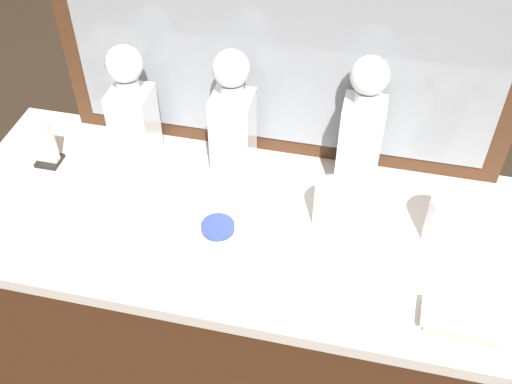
{
  "coord_description": "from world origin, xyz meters",
  "views": [
    {
      "loc": [
        0.18,
        -0.8,
        1.73
      ],
      "look_at": [
        0.0,
        0.0,
        0.93
      ],
      "focal_mm": 42.62,
      "sensor_mm": 36.0,
      "label": 1
    }
  ],
  "objects_px": {
    "napkin_holder": "(45,146)",
    "silver_brush_front": "(463,322)",
    "crystal_tumbler_center": "(332,208)",
    "porcelain_dish": "(218,227)",
    "crystal_decanter_rear": "(233,128)",
    "crystal_decanter_front": "(133,117)",
    "crystal_tumbler_rear": "(447,221)",
    "crystal_decanter_left": "(360,138)"
  },
  "relations": [
    {
      "from": "porcelain_dish",
      "to": "napkin_holder",
      "type": "bearing_deg",
      "value": 165.0
    },
    {
      "from": "crystal_decanter_left",
      "to": "silver_brush_front",
      "type": "distance_m",
      "value": 0.4
    },
    {
      "from": "crystal_decanter_left",
      "to": "silver_brush_front",
      "type": "relative_size",
      "value": 2.11
    },
    {
      "from": "crystal_decanter_left",
      "to": "crystal_tumbler_rear",
      "type": "xyz_separation_m",
      "value": [
        0.18,
        -0.12,
        -0.07
      ]
    },
    {
      "from": "silver_brush_front",
      "to": "crystal_decanter_left",
      "type": "bearing_deg",
      "value": 124.65
    },
    {
      "from": "crystal_tumbler_center",
      "to": "porcelain_dish",
      "type": "bearing_deg",
      "value": -163.33
    },
    {
      "from": "crystal_decanter_rear",
      "to": "porcelain_dish",
      "type": "distance_m",
      "value": 0.21
    },
    {
      "from": "crystal_tumbler_center",
      "to": "silver_brush_front",
      "type": "bearing_deg",
      "value": -36.86
    },
    {
      "from": "crystal_decanter_left",
      "to": "crystal_decanter_front",
      "type": "xyz_separation_m",
      "value": [
        -0.47,
        -0.02,
        -0.01
      ]
    },
    {
      "from": "porcelain_dish",
      "to": "crystal_decanter_left",
      "type": "bearing_deg",
      "value": 37.97
    },
    {
      "from": "crystal_tumbler_rear",
      "to": "silver_brush_front",
      "type": "distance_m",
      "value": 0.2
    },
    {
      "from": "silver_brush_front",
      "to": "napkin_holder",
      "type": "distance_m",
      "value": 0.91
    },
    {
      "from": "crystal_tumbler_center",
      "to": "crystal_tumbler_rear",
      "type": "bearing_deg",
      "value": 1.74
    },
    {
      "from": "crystal_decanter_rear",
      "to": "crystal_tumbler_center",
      "type": "height_order",
      "value": "crystal_decanter_rear"
    },
    {
      "from": "crystal_decanter_rear",
      "to": "porcelain_dish",
      "type": "bearing_deg",
      "value": -86.67
    },
    {
      "from": "napkin_holder",
      "to": "crystal_tumbler_rear",
      "type": "bearing_deg",
      "value": -2.74
    },
    {
      "from": "crystal_decanter_front",
      "to": "crystal_tumbler_center",
      "type": "bearing_deg",
      "value": -13.53
    },
    {
      "from": "napkin_holder",
      "to": "porcelain_dish",
      "type": "bearing_deg",
      "value": -15.0
    },
    {
      "from": "crystal_tumbler_center",
      "to": "porcelain_dish",
      "type": "distance_m",
      "value": 0.23
    },
    {
      "from": "porcelain_dish",
      "to": "napkin_holder",
      "type": "xyz_separation_m",
      "value": [
        -0.41,
        0.11,
        0.04
      ]
    },
    {
      "from": "silver_brush_front",
      "to": "napkin_holder",
      "type": "bearing_deg",
      "value": 165.06
    },
    {
      "from": "silver_brush_front",
      "to": "porcelain_dish",
      "type": "bearing_deg",
      "value": 165.12
    },
    {
      "from": "crystal_tumbler_rear",
      "to": "napkin_holder",
      "type": "xyz_separation_m",
      "value": [
        -0.84,
        0.04,
        -0.0
      ]
    },
    {
      "from": "crystal_decanter_front",
      "to": "crystal_tumbler_rear",
      "type": "xyz_separation_m",
      "value": [
        0.65,
        -0.1,
        -0.06
      ]
    },
    {
      "from": "crystal_decanter_left",
      "to": "crystal_decanter_rear",
      "type": "distance_m",
      "value": 0.26
    },
    {
      "from": "crystal_decanter_rear",
      "to": "crystal_tumbler_center",
      "type": "distance_m",
      "value": 0.26
    },
    {
      "from": "crystal_decanter_front",
      "to": "napkin_holder",
      "type": "distance_m",
      "value": 0.21
    },
    {
      "from": "crystal_decanter_front",
      "to": "napkin_holder",
      "type": "relative_size",
      "value": 2.52
    },
    {
      "from": "crystal_decanter_front",
      "to": "silver_brush_front",
      "type": "height_order",
      "value": "crystal_decanter_front"
    },
    {
      "from": "crystal_decanter_front",
      "to": "napkin_holder",
      "type": "xyz_separation_m",
      "value": [
        -0.19,
        -0.06,
        -0.07
      ]
    },
    {
      "from": "crystal_decanter_rear",
      "to": "crystal_decanter_front",
      "type": "bearing_deg",
      "value": -179.62
    },
    {
      "from": "porcelain_dish",
      "to": "crystal_tumbler_center",
      "type": "bearing_deg",
      "value": 16.67
    },
    {
      "from": "crystal_decanter_left",
      "to": "napkin_holder",
      "type": "height_order",
      "value": "crystal_decanter_left"
    },
    {
      "from": "crystal_decanter_left",
      "to": "crystal_decanter_rear",
      "type": "height_order",
      "value": "crystal_decanter_left"
    },
    {
      "from": "crystal_decanter_left",
      "to": "crystal_decanter_front",
      "type": "distance_m",
      "value": 0.47
    },
    {
      "from": "napkin_holder",
      "to": "silver_brush_front",
      "type": "bearing_deg",
      "value": -14.94
    },
    {
      "from": "crystal_tumbler_center",
      "to": "napkin_holder",
      "type": "xyz_separation_m",
      "value": [
        -0.63,
        0.05,
        0.0
      ]
    },
    {
      "from": "crystal_tumbler_center",
      "to": "porcelain_dish",
      "type": "relative_size",
      "value": 1.48
    },
    {
      "from": "crystal_tumbler_rear",
      "to": "porcelain_dish",
      "type": "xyz_separation_m",
      "value": [
        -0.43,
        -0.07,
        -0.04
      ]
    },
    {
      "from": "crystal_decanter_front",
      "to": "crystal_tumbler_rear",
      "type": "bearing_deg",
      "value": -8.62
    },
    {
      "from": "crystal_decanter_left",
      "to": "napkin_holder",
      "type": "bearing_deg",
      "value": -173.0
    },
    {
      "from": "crystal_decanter_front",
      "to": "porcelain_dish",
      "type": "relative_size",
      "value": 4.19
    }
  ]
}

